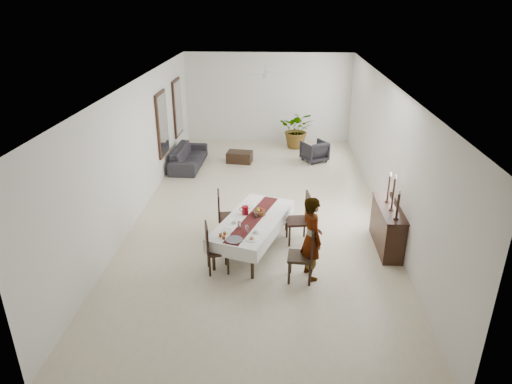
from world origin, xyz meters
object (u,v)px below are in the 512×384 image
sideboard_body (387,228)px  woman (312,238)px  red_pitcher (245,210)px  dining_table_top (253,220)px  sofa (189,157)px

sideboard_body → woman: bearing=-144.5°
red_pitcher → dining_table_top: bearing=-49.3°
dining_table_top → red_pitcher: bearing=149.0°
woman → sideboard_body: bearing=-73.1°
red_pitcher → woman: 1.81m
woman → sofa: bearing=11.5°
red_pitcher → sideboard_body: (3.04, 0.01, -0.34)m
sofa → red_pitcher: bearing=-154.3°
sideboard_body → sofa: size_ratio=0.72×
dining_table_top → sofa: (-2.35, 5.05, -0.36)m
dining_table_top → woman: (1.16, -1.00, 0.16)m
red_pitcher → woman: size_ratio=0.11×
woman → sideboard_body: woman is taller
sofa → dining_table_top: bearing=-153.5°
woman → sofa: size_ratio=0.78×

